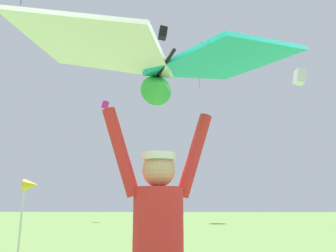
# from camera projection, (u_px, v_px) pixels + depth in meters

# --- Properties ---
(held_stunt_kite) EXTENTS (2.08, 1.37, 0.44)m
(held_stunt_kite) POSITION_uv_depth(u_px,v_px,m) (162.00, 60.00, 2.45)
(held_stunt_kite) COLOR black
(distant_kite_magenta_overhead_distant) EXTENTS (0.70, 0.60, 0.78)m
(distant_kite_magenta_overhead_distant) POSITION_uv_depth(u_px,v_px,m) (105.00, 105.00, 30.33)
(distant_kite_magenta_overhead_distant) COLOR #DB2393
(distant_kite_black_low_right) EXTENTS (0.84, 0.84, 1.10)m
(distant_kite_black_low_right) POSITION_uv_depth(u_px,v_px,m) (163.00, 33.00, 26.94)
(distant_kite_black_low_right) COLOR black
(distant_kite_white_far_center) EXTENTS (0.99, 0.87, 1.24)m
(distant_kite_white_far_center) POSITION_uv_depth(u_px,v_px,m) (300.00, 77.00, 26.43)
(distant_kite_white_far_center) COLOR white
(distant_kite_yellow_low_left) EXTENTS (1.95, 1.87, 3.08)m
(distant_kite_yellow_low_left) POSITION_uv_depth(u_px,v_px,m) (199.00, 64.00, 30.68)
(distant_kite_yellow_low_left) COLOR yellow
(marker_flag) EXTENTS (0.30, 0.24, 1.76)m
(marker_flag) POSITION_uv_depth(u_px,v_px,m) (30.00, 191.00, 6.68)
(marker_flag) COLOR silver
(marker_flag) RESTS_ON ground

